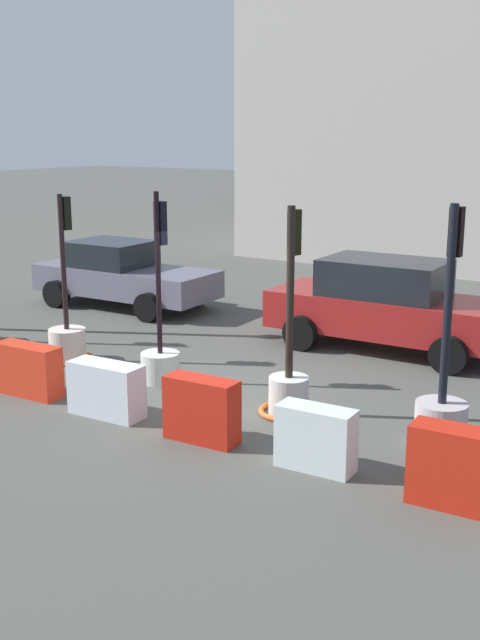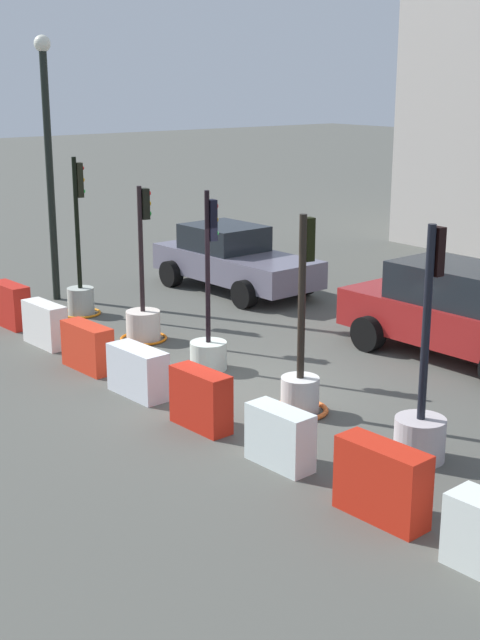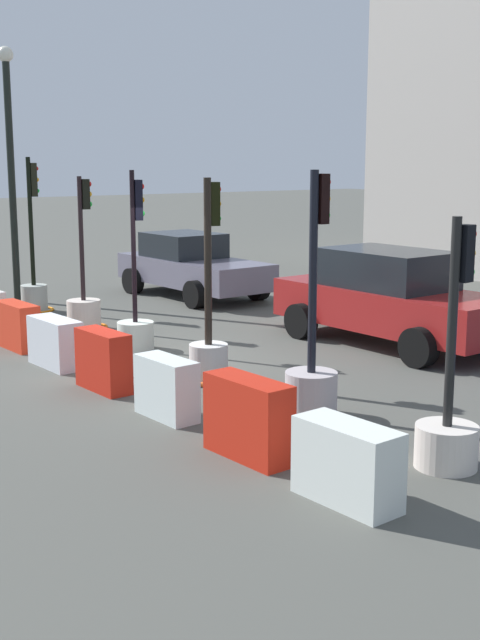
{
  "view_description": "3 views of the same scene",
  "coord_description": "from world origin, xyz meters",
  "px_view_note": "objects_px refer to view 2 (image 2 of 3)",
  "views": [
    {
      "loc": [
        6.69,
        -9.3,
        4.06
      ],
      "look_at": [
        0.5,
        -0.05,
        1.35
      ],
      "focal_mm": 43.68,
      "sensor_mm": 36.0,
      "label": 1
    },
    {
      "loc": [
        10.56,
        -8.39,
        4.98
      ],
      "look_at": [
        0.05,
        -0.11,
        1.24
      ],
      "focal_mm": 49.16,
      "sensor_mm": 36.0,
      "label": 2
    },
    {
      "loc": [
        11.61,
        -6.73,
        3.32
      ],
      "look_at": [
        2.3,
        -0.05,
        1.12
      ],
      "focal_mm": 47.05,
      "sensor_mm": 36.0,
      "label": 3
    }
  ],
  "objects_px": {
    "traffic_light_0": "(81,288)",
    "traffic_light_4": "(421,418)",
    "construction_barrier_2": "(87,347)",
    "construction_barrier_5": "(280,437)",
    "car_red_compact": "(461,313)",
    "traffic_light_1": "(143,316)",
    "construction_barrier_0": "(11,305)",
    "construction_barrier_6": "(382,482)",
    "street_lamp_post": "(48,148)",
    "traffic_light_2": "(209,338)",
    "construction_barrier_4": "(201,399)",
    "car_grey_saloon": "(233,259)",
    "construction_barrier_3": "(138,372)",
    "traffic_light_3": "(301,380)",
    "construction_barrier_1": "(45,324)"
  },
  "relations": [
    {
      "from": "traffic_light_3",
      "to": "car_grey_saloon",
      "type": "relative_size",
      "value": 0.68
    },
    {
      "from": "construction_barrier_5",
      "to": "construction_barrier_0",
      "type": "bearing_deg",
      "value": 179.74
    },
    {
      "from": "traffic_light_0",
      "to": "traffic_light_4",
      "type": "height_order",
      "value": "traffic_light_0"
    },
    {
      "from": "traffic_light_4",
      "to": "construction_barrier_0",
      "type": "relative_size",
      "value": 2.97
    },
    {
      "from": "traffic_light_3",
      "to": "car_grey_saloon",
      "type": "xyz_separation_m",
      "value": [
        -6.93,
        4.08,
        0.23
      ]
    },
    {
      "from": "construction_barrier_2",
      "to": "construction_barrier_5",
      "type": "height_order",
      "value": "construction_barrier_2"
    },
    {
      "from": "traffic_light_1",
      "to": "construction_barrier_0",
      "type": "xyz_separation_m",
      "value": [
        -2.5,
        -1.63,
        -0.04
      ]
    },
    {
      "from": "construction_barrier_5",
      "to": "street_lamp_post",
      "type": "xyz_separation_m",
      "value": [
        -10.0,
        1.81,
        3.04
      ]
    },
    {
      "from": "construction_barrier_4",
      "to": "construction_barrier_6",
      "type": "relative_size",
      "value": 0.89
    },
    {
      "from": "construction_barrier_6",
      "to": "construction_barrier_0",
      "type": "bearing_deg",
      "value": 179.69
    },
    {
      "from": "traffic_light_0",
      "to": "traffic_light_1",
      "type": "height_order",
      "value": "traffic_light_0"
    },
    {
      "from": "construction_barrier_1",
      "to": "street_lamp_post",
      "type": "bearing_deg",
      "value": 149.97
    },
    {
      "from": "traffic_light_1",
      "to": "traffic_light_3",
      "type": "bearing_deg",
      "value": -2.13
    },
    {
      "from": "construction_barrier_4",
      "to": "traffic_light_0",
      "type": "bearing_deg",
      "value": 166.0
    },
    {
      "from": "construction_barrier_4",
      "to": "car_grey_saloon",
      "type": "xyz_separation_m",
      "value": [
        -6.49,
        5.63,
        0.32
      ]
    },
    {
      "from": "traffic_light_1",
      "to": "construction_barrier_0",
      "type": "height_order",
      "value": "traffic_light_1"
    },
    {
      "from": "construction_barrier_0",
      "to": "construction_barrier_2",
      "type": "height_order",
      "value": "construction_barrier_0"
    },
    {
      "from": "traffic_light_4",
      "to": "construction_barrier_1",
      "type": "relative_size",
      "value": 2.87
    },
    {
      "from": "construction_barrier_3",
      "to": "construction_barrier_4",
      "type": "xyz_separation_m",
      "value": [
        1.73,
        0.0,
        0.04
      ]
    },
    {
      "from": "car_red_compact",
      "to": "car_grey_saloon",
      "type": "distance_m",
      "value": 6.73
    },
    {
      "from": "construction_barrier_4",
      "to": "car_grey_saloon",
      "type": "bearing_deg",
      "value": 139.06
    },
    {
      "from": "construction_barrier_2",
      "to": "construction_barrier_4",
      "type": "height_order",
      "value": "construction_barrier_4"
    },
    {
      "from": "traffic_light_0",
      "to": "construction_barrier_5",
      "type": "height_order",
      "value": "traffic_light_0"
    },
    {
      "from": "construction_barrier_3",
      "to": "street_lamp_post",
      "type": "distance_m",
      "value": 7.48
    },
    {
      "from": "construction_barrier_2",
      "to": "construction_barrier_5",
      "type": "bearing_deg",
      "value": 0.79
    },
    {
      "from": "car_red_compact",
      "to": "traffic_light_3",
      "type": "bearing_deg",
      "value": -87.19
    },
    {
      "from": "construction_barrier_6",
      "to": "street_lamp_post",
      "type": "distance_m",
      "value": 12.32
    },
    {
      "from": "traffic_light_2",
      "to": "construction_barrier_2",
      "type": "distance_m",
      "value": 2.13
    },
    {
      "from": "construction_barrier_4",
      "to": "construction_barrier_5",
      "type": "relative_size",
      "value": 1.05
    },
    {
      "from": "traffic_light_2",
      "to": "traffic_light_3",
      "type": "bearing_deg",
      "value": -2.88
    },
    {
      "from": "construction_barrier_0",
      "to": "construction_barrier_1",
      "type": "relative_size",
      "value": 0.97
    },
    {
      "from": "street_lamp_post",
      "to": "construction_barrier_0",
      "type": "bearing_deg",
      "value": -49.99
    },
    {
      "from": "traffic_light_0",
      "to": "construction_barrier_3",
      "type": "height_order",
      "value": "traffic_light_0"
    },
    {
      "from": "construction_barrier_5",
      "to": "construction_barrier_6",
      "type": "bearing_deg",
      "value": -0.57
    },
    {
      "from": "traffic_light_1",
      "to": "car_grey_saloon",
      "type": "distance_m",
      "value": 4.48
    },
    {
      "from": "construction_barrier_0",
      "to": "street_lamp_post",
      "type": "height_order",
      "value": "street_lamp_post"
    },
    {
      "from": "traffic_light_3",
      "to": "construction_barrier_2",
      "type": "height_order",
      "value": "traffic_light_3"
    },
    {
      "from": "car_red_compact",
      "to": "construction_barrier_3",
      "type": "bearing_deg",
      "value": -109.33
    },
    {
      "from": "construction_barrier_6",
      "to": "traffic_light_3",
      "type": "bearing_deg",
      "value": 153.87
    },
    {
      "from": "construction_barrier_2",
      "to": "street_lamp_post",
      "type": "bearing_deg",
      "value": 159.07
    },
    {
      "from": "construction_barrier_4",
      "to": "car_red_compact",
      "type": "height_order",
      "value": "car_red_compact"
    },
    {
      "from": "construction_barrier_1",
      "to": "construction_barrier_2",
      "type": "distance_m",
      "value": 1.77
    },
    {
      "from": "traffic_light_4",
      "to": "construction_barrier_2",
      "type": "height_order",
      "value": "traffic_light_4"
    },
    {
      "from": "traffic_light_4",
      "to": "car_red_compact",
      "type": "xyz_separation_m",
      "value": [
        -2.46,
        3.95,
        0.27
      ]
    },
    {
      "from": "traffic_light_1",
      "to": "traffic_light_2",
      "type": "distance_m",
      "value": 2.22
    },
    {
      "from": "construction_barrier_1",
      "to": "construction_barrier_2",
      "type": "bearing_deg",
      "value": -1.89
    },
    {
      "from": "traffic_light_4",
      "to": "construction_barrier_1",
      "type": "distance_m",
      "value": 8.02
    },
    {
      "from": "construction_barrier_1",
      "to": "street_lamp_post",
      "type": "distance_m",
      "value": 4.73
    },
    {
      "from": "traffic_light_2",
      "to": "construction_barrier_6",
      "type": "xyz_separation_m",
      "value": [
        5.6,
        -1.63,
        -0.11
      ]
    },
    {
      "from": "traffic_light_0",
      "to": "construction_barrier_5",
      "type": "bearing_deg",
      "value": -10.87
    }
  ]
}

